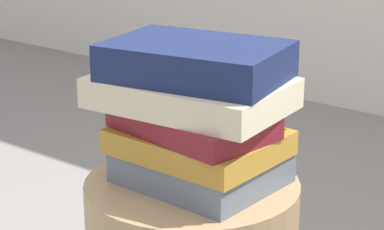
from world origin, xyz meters
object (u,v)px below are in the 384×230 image
object	(u,v)px
book_slate	(201,167)
book_navy	(198,61)
book_cream	(191,93)
book_maroon	(193,122)
book_ochre	(199,142)

from	to	relation	value
book_slate	book_navy	bearing A→B (deg)	-172.92
book_slate	book_cream	bearing A→B (deg)	-161.11
book_maroon	book_ochre	bearing A→B (deg)	94.80
book_maroon	book_cream	world-z (taller)	book_cream
book_slate	book_navy	distance (m)	0.18
book_slate	book_maroon	xyz separation A→B (m)	(-0.00, -0.02, 0.08)
book_slate	book_navy	world-z (taller)	book_navy
book_maroon	book_navy	xyz separation A→B (m)	(-0.00, 0.02, 0.09)
book_ochre	book_maroon	size ratio (longest dim) A/B	1.03
book_navy	book_ochre	bearing A→B (deg)	-39.03
book_slate	book_ochre	world-z (taller)	book_ochre
book_ochre	book_cream	bearing A→B (deg)	-168.79
book_slate	book_cream	world-z (taller)	book_cream
book_ochre	book_cream	world-z (taller)	book_cream
book_maroon	book_slate	bearing A→B (deg)	84.41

